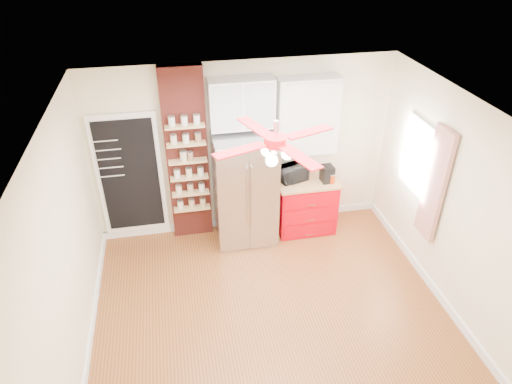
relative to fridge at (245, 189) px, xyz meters
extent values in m
plane|color=brown|center=(0.05, -1.63, -0.88)|extent=(4.50, 4.50, 0.00)
plane|color=white|center=(0.05, -1.63, 1.83)|extent=(4.50, 4.50, 0.00)
cube|color=beige|center=(0.05, 0.37, 0.48)|extent=(4.50, 0.02, 2.70)
cube|color=beige|center=(0.05, -3.63, 0.48)|extent=(4.50, 0.02, 2.70)
cube|color=beige|center=(-2.20, -1.63, 0.48)|extent=(0.02, 4.00, 2.70)
cube|color=beige|center=(2.30, -1.63, 0.48)|extent=(0.02, 4.00, 2.70)
cube|color=white|center=(-1.65, 0.34, 0.23)|extent=(0.95, 0.04, 1.95)
cube|color=black|center=(-1.65, 0.32, 0.23)|extent=(0.82, 0.02, 1.78)
cube|color=maroon|center=(-0.80, 0.29, 0.48)|extent=(0.60, 0.16, 2.70)
cube|color=silver|center=(0.00, 0.00, 0.00)|extent=(0.90, 0.70, 1.75)
cube|color=white|center=(0.00, 0.20, 1.27)|extent=(0.90, 0.35, 0.70)
cube|color=#CA000E|center=(0.97, 0.05, -0.45)|extent=(0.90, 0.60, 0.86)
cube|color=tan|center=(0.97, 0.05, 0.01)|extent=(0.94, 0.64, 0.04)
cube|color=white|center=(0.97, 0.22, 1.00)|extent=(0.90, 0.30, 1.15)
cube|color=white|center=(2.28, -0.73, 0.68)|extent=(0.04, 0.75, 1.05)
cube|color=#AE2917|center=(2.23, -1.28, 0.57)|extent=(0.06, 0.40, 1.55)
cylinder|color=silver|center=(0.05, -1.63, 1.68)|extent=(0.05, 0.05, 0.20)
cylinder|color=#B60B12|center=(0.05, -1.63, 1.56)|extent=(0.24, 0.24, 0.10)
sphere|color=white|center=(0.05, -1.63, 1.40)|extent=(0.13, 0.13, 0.13)
imported|color=black|center=(0.75, 0.10, 0.14)|extent=(0.49, 0.40, 0.23)
cube|color=black|center=(1.25, -0.05, 0.15)|extent=(0.18, 0.21, 0.26)
cylinder|color=#AC2E09|center=(1.31, -0.11, 0.09)|extent=(0.14, 0.14, 0.14)
cylinder|color=#B60A2B|center=(1.26, 0.12, 0.09)|extent=(0.11, 0.11, 0.13)
cylinder|color=beige|center=(-0.86, 0.15, 0.57)|extent=(0.11, 0.11, 0.14)
cylinder|color=#94704B|center=(-0.76, 0.13, 0.56)|extent=(0.10, 0.10, 0.12)
camera|label=1|loc=(-0.96, -5.70, 3.56)|focal=32.00mm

